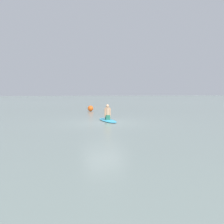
{
  "coord_description": "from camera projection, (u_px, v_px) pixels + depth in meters",
  "views": [
    {
      "loc": [
        -5.74,
        -13.53,
        1.75
      ],
      "look_at": [
        0.77,
        0.54,
        0.59
      ],
      "focal_mm": 39.03,
      "sensor_mm": 36.0,
      "label": 1
    }
  ],
  "objects": [
    {
      "name": "surfboard",
      "position": [
        108.0,
        120.0,
        15.79
      ],
      "size": [
        1.2,
        3.08,
        0.08
      ],
      "primitive_type": "ellipsoid",
      "rotation": [
        0.0,
        0.0,
        1.43
      ],
      "color": "#339EC6",
      "rests_on": "ground"
    },
    {
      "name": "person_paddler",
      "position": [
        108.0,
        113.0,
        15.75
      ],
      "size": [
        0.43,
        0.36,
        0.99
      ],
      "rotation": [
        0.0,
        0.0,
        1.43
      ],
      "color": "#26664C",
      "rests_on": "surfboard"
    },
    {
      "name": "ground_plane",
      "position": [
        104.0,
        123.0,
        14.78
      ],
      "size": [
        400.0,
        400.0,
        0.0
      ],
      "primitive_type": "plane",
      "color": "slate"
    },
    {
      "name": "buoy_marker",
      "position": [
        90.0,
        108.0,
        24.46
      ],
      "size": [
        0.57,
        0.57,
        0.57
      ],
      "primitive_type": "sphere",
      "color": "#E55919",
      "rests_on": "ground"
    }
  ]
}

